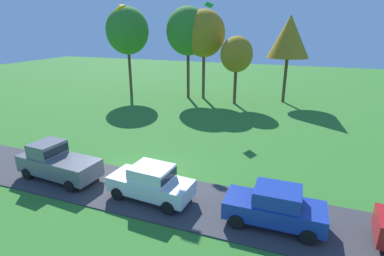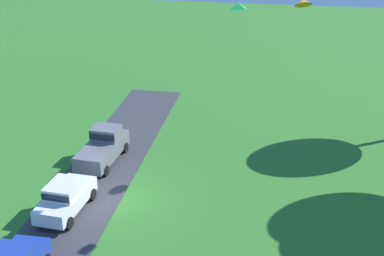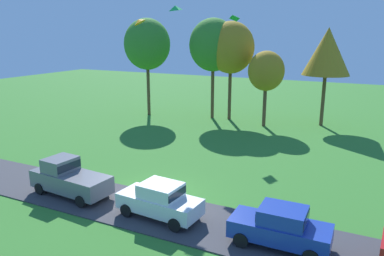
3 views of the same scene
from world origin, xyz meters
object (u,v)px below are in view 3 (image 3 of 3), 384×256
Objects in this scene: car_sedan_near_entrance at (281,226)px; car_sedan_far_end at (160,199)px; kite_diamond_trailing_tail at (235,17)px; tree_left_of_center at (266,71)px; tree_lone_near at (327,52)px; tree_center_back at (147,44)px; tree_right_of_center at (213,45)px; car_pickup_mid_row at (69,177)px; kite_diamond_high_left at (175,8)px; tree_far_right at (231,48)px; kite_delta_topmost at (139,21)px.

car_sedan_far_end is at bearing -179.94° from car_sedan_near_entrance.
kite_diamond_trailing_tail is (-2.85, 18.41, 9.68)m from car_sedan_far_end.
car_sedan_far_end is 0.59× the size of tree_left_of_center.
tree_center_back is at bearing -169.93° from tree_lone_near.
tree_right_of_center is 12.33× the size of kite_diamond_trailing_tail.
tree_center_back reaches higher than car_pickup_mid_row.
tree_lone_near is at bearing 10.07° from tree_center_back.
tree_right_of_center is 11.71m from tree_lone_near.
car_pickup_mid_row is 6.28m from car_sedan_far_end.
tree_center_back is 13.26× the size of kite_diamond_high_left.
tree_far_right is 1.07× the size of tree_lone_near.
tree_center_back is (-8.01, 21.27, 6.99)m from car_pickup_mid_row.
car_sedan_far_end is 17.85m from kite_delta_topmost.
car_pickup_mid_row is at bearing -69.37° from tree_center_back.
kite_diamond_high_left is at bearing -117.96° from tree_lone_near.
kite_diamond_trailing_tail reaches higher than car_sedan_far_end.
car_sedan_far_end is 0.41× the size of tree_center_back.
car_pickup_mid_row is 20.98m from kite_diamond_trailing_tail.
tree_center_back reaches higher than car_sedan_far_end.
kite_delta_topmost is at bearing -131.44° from tree_left_of_center.
tree_left_of_center is at bearing 48.56° from kite_delta_topmost.
car_pickup_mid_row is 1.13× the size of car_sedan_far_end.
tree_lone_near is at bearing 40.03° from kite_diamond_trailing_tail.
kite_diamond_high_left is 9.67m from kite_diamond_trailing_tail.
car_sedan_near_entrance is 0.40× the size of tree_right_of_center.
tree_right_of_center is 1.43× the size of tree_left_of_center.
kite_diamond_high_left is (-3.80, 8.79, 9.97)m from car_sedan_far_end.
tree_center_back reaches higher than car_sedan_near_entrance.
car_sedan_far_end is at bearing -81.20° from kite_diamond_trailing_tail.
tree_left_of_center is 0.77× the size of tree_lone_near.
kite_diamond_high_left is (-10.00, 8.78, 9.97)m from car_sedan_near_entrance.
kite_diamond_trailing_tail is at bearing 44.56° from kite_delta_topmost.
kite_delta_topmost is at bearing -101.62° from tree_right_of_center.
car_sedan_far_end is at bearing -53.25° from kite_delta_topmost.
tree_lone_near is 9.23× the size of kite_delta_topmost.
car_sedan_near_entrance is 23.33m from tree_left_of_center.
tree_left_of_center is (5.65, 21.76, 4.52)m from car_pickup_mid_row.
car_pickup_mid_row is 5.78× the size of kite_diamond_trailing_tail.
tree_center_back is at bearing -177.93° from tree_left_of_center.
kite_diamond_high_left is at bearing -32.81° from kite_delta_topmost.
car_sedan_far_end is 5.10× the size of kite_diamond_trailing_tail.
car_pickup_mid_row is 0.47× the size of tree_center_back.
kite_diamond_high_left is 0.77× the size of kite_delta_topmost.
tree_left_of_center reaches higher than car_sedan_near_entrance.
tree_far_right is (-11.17, 23.25, 6.76)m from car_sedan_near_entrance.
car_sedan_near_entrance is 30.42m from tree_center_back.
tree_lone_near is at bearing 79.33° from car_sedan_far_end.
car_sedan_near_entrance is 16.63m from kite_diamond_high_left.
tree_center_back reaches higher than kite_delta_topmost.
kite_diamond_high_left is at bearing -77.63° from tree_right_of_center.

